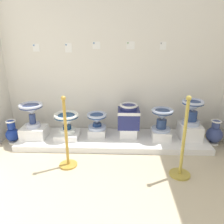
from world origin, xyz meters
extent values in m
cube|color=beige|center=(1.88, 0.78, -0.01)|extent=(5.75, 5.56, 0.02)
cube|color=silver|center=(1.88, 2.79, 1.43)|extent=(3.95, 0.06, 2.85)
cube|color=white|center=(1.88, 2.35, 0.05)|extent=(3.09, 0.77, 0.09)
cube|color=white|center=(0.56, 2.31, 0.19)|extent=(0.40, 0.33, 0.18)
cylinder|color=silver|center=(0.56, 2.31, 0.31)|extent=(0.22, 0.22, 0.07)
cylinder|color=navy|center=(0.56, 2.31, 0.42)|extent=(0.10, 0.10, 0.16)
cone|color=silver|center=(0.56, 2.31, 0.58)|extent=(0.37, 0.37, 0.15)
cylinder|color=navy|center=(0.56, 2.31, 0.64)|extent=(0.36, 0.36, 0.03)
torus|color=silver|center=(0.56, 2.31, 0.66)|extent=(0.38, 0.38, 0.04)
cylinder|color=navy|center=(0.56, 2.31, 0.65)|extent=(0.26, 0.26, 0.01)
cube|color=white|center=(1.12, 2.32, 0.14)|extent=(0.37, 0.39, 0.09)
cylinder|color=white|center=(1.12, 2.32, 0.22)|extent=(0.26, 0.26, 0.07)
cylinder|color=navy|center=(1.12, 2.32, 0.28)|extent=(0.14, 0.14, 0.06)
cone|color=white|center=(1.12, 2.32, 0.41)|extent=(0.40, 0.40, 0.18)
cylinder|color=navy|center=(1.12, 2.32, 0.48)|extent=(0.39, 0.39, 0.03)
torus|color=white|center=(1.12, 2.32, 0.50)|extent=(0.40, 0.40, 0.04)
cylinder|color=navy|center=(1.12, 2.32, 0.49)|extent=(0.28, 0.28, 0.01)
cube|color=white|center=(1.60, 2.45, 0.15)|extent=(0.29, 0.31, 0.12)
cylinder|color=#B1C2E4|center=(1.60, 2.45, 0.24)|extent=(0.30, 0.30, 0.05)
cylinder|color=navy|center=(1.60, 2.45, 0.28)|extent=(0.15, 0.15, 0.05)
cone|color=#B1C2E4|center=(1.60, 2.45, 0.39)|extent=(0.32, 0.32, 0.15)
cylinder|color=navy|center=(1.60, 2.45, 0.44)|extent=(0.31, 0.31, 0.03)
torus|color=#B1C2E4|center=(1.60, 2.45, 0.46)|extent=(0.34, 0.34, 0.04)
cylinder|color=navy|center=(1.60, 2.45, 0.46)|extent=(0.22, 0.22, 0.01)
cube|color=white|center=(2.13, 2.44, 0.17)|extent=(0.29, 0.32, 0.16)
cube|color=navy|center=(2.13, 2.44, 0.41)|extent=(0.35, 0.33, 0.32)
cube|color=white|center=(2.13, 2.44, 0.53)|extent=(0.36, 0.33, 0.05)
cylinder|color=navy|center=(2.13, 2.44, 0.60)|extent=(0.28, 0.28, 0.07)
torus|color=white|center=(2.13, 2.44, 0.64)|extent=(0.30, 0.30, 0.04)
cube|color=white|center=(2.66, 2.34, 0.17)|extent=(0.30, 0.34, 0.15)
cylinder|color=#A3B3D5|center=(2.66, 2.34, 0.27)|extent=(0.30, 0.30, 0.04)
cylinder|color=navy|center=(2.66, 2.34, 0.36)|extent=(0.16, 0.16, 0.15)
cone|color=#A3B3D5|center=(2.66, 2.34, 0.51)|extent=(0.33, 0.33, 0.16)
cylinder|color=navy|center=(2.66, 2.34, 0.57)|extent=(0.33, 0.33, 0.03)
torus|color=#A3B3D5|center=(2.66, 2.34, 0.59)|extent=(0.35, 0.35, 0.04)
cylinder|color=navy|center=(2.66, 2.34, 0.58)|extent=(0.23, 0.23, 0.01)
cube|color=white|center=(3.14, 2.38, 0.22)|extent=(0.34, 0.39, 0.25)
cylinder|color=#ADBBDD|center=(3.14, 2.38, 0.37)|extent=(0.28, 0.28, 0.07)
cylinder|color=navy|center=(3.14, 2.38, 0.49)|extent=(0.18, 0.18, 0.16)
cone|color=#ADBBDD|center=(3.14, 2.38, 0.65)|extent=(0.33, 0.33, 0.16)
cylinder|color=navy|center=(3.14, 2.38, 0.71)|extent=(0.33, 0.33, 0.03)
torus|color=#ADBBDD|center=(3.14, 2.38, 0.73)|extent=(0.35, 0.35, 0.04)
cylinder|color=navy|center=(3.14, 2.38, 0.72)|extent=(0.23, 0.23, 0.01)
cube|color=white|center=(0.59, 2.75, 1.52)|extent=(0.11, 0.01, 0.13)
cube|color=#386BAD|center=(0.55, 2.75, 1.56)|extent=(0.02, 0.01, 0.02)
cube|color=white|center=(1.13, 2.75, 1.52)|extent=(0.11, 0.01, 0.15)
cube|color=#386BAD|center=(1.09, 2.75, 1.57)|extent=(0.02, 0.01, 0.02)
cube|color=white|center=(1.59, 2.75, 1.56)|extent=(0.13, 0.01, 0.11)
cube|color=#386BAD|center=(1.55, 2.75, 1.60)|extent=(0.02, 0.01, 0.02)
cube|color=white|center=(2.15, 2.75, 1.56)|extent=(0.13, 0.01, 0.12)
cube|color=#5B9E4C|center=(2.11, 2.75, 1.60)|extent=(0.02, 0.01, 0.02)
cube|color=white|center=(2.68, 2.75, 1.56)|extent=(0.10, 0.01, 0.12)
cube|color=slate|center=(2.64, 2.75, 1.59)|extent=(0.02, 0.01, 0.02)
cylinder|color=white|center=(0.20, 2.29, 0.01)|extent=(0.17, 0.17, 0.03)
ellipsoid|color=navy|center=(0.20, 2.29, 0.14)|extent=(0.23, 0.23, 0.23)
cylinder|color=navy|center=(0.20, 2.29, 0.32)|extent=(0.13, 0.13, 0.13)
torus|color=white|center=(0.20, 2.29, 0.39)|extent=(0.17, 0.17, 0.02)
cylinder|color=white|center=(3.55, 2.37, 0.01)|extent=(0.18, 0.18, 0.03)
ellipsoid|color=#384680|center=(3.55, 2.37, 0.16)|extent=(0.26, 0.26, 0.26)
cylinder|color=#384680|center=(3.55, 2.37, 0.35)|extent=(0.13, 0.13, 0.11)
torus|color=white|center=(3.55, 2.37, 0.40)|extent=(0.17, 0.17, 0.02)
cylinder|color=#BB9036|center=(1.28, 1.63, 0.01)|extent=(0.25, 0.25, 0.02)
cylinder|color=#BB9036|center=(1.28, 1.63, 0.48)|extent=(0.04, 0.04, 0.91)
sphere|color=#BB9036|center=(1.28, 1.63, 0.97)|extent=(0.06, 0.06, 0.06)
cylinder|color=#B49D3F|center=(2.77, 1.47, 0.01)|extent=(0.27, 0.27, 0.02)
cylinder|color=#B49D3F|center=(2.77, 1.47, 0.51)|extent=(0.04, 0.04, 0.98)
sphere|color=#B49D3F|center=(2.77, 1.47, 1.03)|extent=(0.06, 0.06, 0.06)
camera|label=1|loc=(1.99, -0.96, 1.69)|focal=34.91mm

